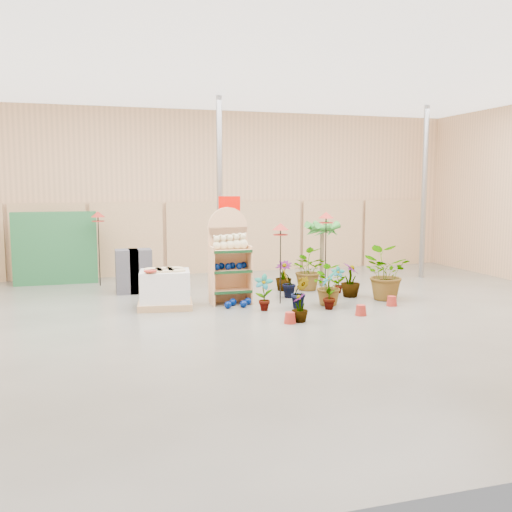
% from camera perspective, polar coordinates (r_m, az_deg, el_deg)
% --- Properties ---
extents(room, '(15.20, 12.10, 4.70)m').
position_cam_1_polar(room, '(11.01, -0.63, 5.86)').
color(room, '#5A5951').
rests_on(room, ground).
extents(display_shelf, '(0.84, 0.53, 2.00)m').
position_cam_1_polar(display_shelf, '(11.91, -2.72, -0.33)').
color(display_shelf, tan).
rests_on(display_shelf, ground).
extents(teddy_bears, '(0.74, 0.20, 0.33)m').
position_cam_1_polar(teddy_bears, '(11.79, -2.48, 1.32)').
color(teddy_bears, beige).
rests_on(teddy_bears, display_shelf).
extents(gazing_balls_shelf, '(0.73, 0.25, 0.14)m').
position_cam_1_polar(gazing_balls_shelf, '(11.82, -2.59, -1.00)').
color(gazing_balls_shelf, '#001455').
rests_on(gazing_balls_shelf, display_shelf).
extents(gazing_balls_floor, '(0.63, 0.39, 0.15)m').
position_cam_1_polar(gazing_balls_floor, '(11.60, -1.80, -4.73)').
color(gazing_balls_floor, '#001455').
rests_on(gazing_balls_floor, ground).
extents(pallet_stack, '(1.18, 1.02, 0.79)m').
position_cam_1_polar(pallet_stack, '(11.59, -9.09, -3.28)').
color(pallet_stack, tan).
rests_on(pallet_stack, ground).
extents(charcoal_planters, '(0.80, 0.50, 1.00)m').
position_cam_1_polar(charcoal_planters, '(13.30, -12.13, -1.50)').
color(charcoal_planters, '#333339').
rests_on(charcoal_planters, ground).
extents(trellis_stock, '(2.00, 0.30, 1.80)m').
position_cam_1_polar(trellis_stock, '(14.98, -19.43, 0.75)').
color(trellis_stock, '#205C31').
rests_on(trellis_stock, ground).
extents(offer_sign, '(0.50, 0.08, 2.20)m').
position_cam_1_polar(offer_sign, '(13.06, -2.69, 3.22)').
color(offer_sign, gray).
rests_on(offer_sign, ground).
extents(bird_table_front, '(0.34, 0.34, 1.68)m').
position_cam_1_polar(bird_table_front, '(11.70, 2.47, 2.70)').
color(bird_table_front, black).
rests_on(bird_table_front, ground).
extents(bird_table_right, '(0.34, 0.34, 1.86)m').
position_cam_1_polar(bird_table_right, '(12.79, 7.03, 3.80)').
color(bird_table_right, black).
rests_on(bird_table_right, ground).
extents(bird_table_back, '(0.34, 0.34, 1.82)m').
position_cam_1_polar(bird_table_back, '(14.33, -15.53, 3.80)').
color(bird_table_back, black).
rests_on(bird_table_back, ground).
extents(palm, '(0.70, 0.70, 1.68)m').
position_cam_1_polar(palm, '(13.89, 6.64, 2.83)').
color(palm, brown).
rests_on(palm, ground).
extents(potted_plant_0, '(0.45, 0.39, 0.72)m').
position_cam_1_polar(potted_plant_0, '(11.19, 0.77, -3.67)').
color(potted_plant_0, '#2D812B').
rests_on(potted_plant_0, ground).
extents(potted_plant_1, '(0.43, 0.38, 0.66)m').
position_cam_1_polar(potted_plant_1, '(11.42, 4.43, -3.63)').
color(potted_plant_1, '#2D812B').
rests_on(potted_plant_1, ground).
extents(potted_plant_2, '(0.87, 0.93, 0.82)m').
position_cam_1_polar(potted_plant_2, '(11.79, 7.09, -2.93)').
color(potted_plant_2, '#2D812B').
rests_on(potted_plant_2, ground).
extents(potted_plant_3, '(0.55, 0.55, 0.75)m').
position_cam_1_polar(potted_plant_3, '(12.74, 9.43, -2.38)').
color(potted_plant_3, '#2D812B').
rests_on(potted_plant_3, ground).
extents(potted_plant_4, '(0.37, 0.30, 0.62)m').
position_cam_1_polar(potted_plant_4, '(13.14, 8.20, -2.37)').
color(potted_plant_4, '#2D812B').
rests_on(potted_plant_4, ground).
extents(potted_plant_5, '(0.47, 0.46, 0.67)m').
position_cam_1_polar(potted_plant_5, '(12.47, 3.22, -2.69)').
color(potted_plant_5, '#2D812B').
rests_on(potted_plant_5, ground).
extents(potted_plant_6, '(0.91, 1.00, 0.97)m').
position_cam_1_polar(potted_plant_6, '(13.43, 5.02, -1.34)').
color(potted_plant_6, '#2D812B').
rests_on(potted_plant_6, ground).
extents(potted_plant_7, '(0.39, 0.39, 0.53)m').
position_cam_1_polar(potted_plant_7, '(10.33, 4.41, -5.14)').
color(potted_plant_7, '#2D812B').
rests_on(potted_plant_7, ground).
extents(potted_plant_8, '(0.40, 0.48, 0.78)m').
position_cam_1_polar(potted_plant_8, '(11.41, 7.32, -3.36)').
color(potted_plant_8, '#2D812B').
rests_on(potted_plant_8, ground).
extents(potted_plant_10, '(1.32, 1.35, 1.14)m').
position_cam_1_polar(potted_plant_10, '(12.52, 12.60, -1.72)').
color(potted_plant_10, '#2D812B').
rests_on(potted_plant_10, ground).
extents(potted_plant_11, '(0.54, 0.54, 0.70)m').
position_cam_1_polar(potted_plant_11, '(13.33, 2.76, -1.98)').
color(potted_plant_11, '#2D812B').
rests_on(potted_plant_11, ground).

